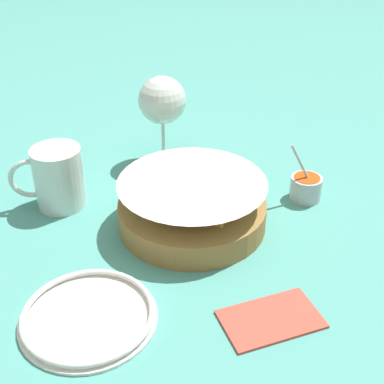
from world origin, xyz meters
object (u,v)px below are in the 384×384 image
(sauce_cup, at_px, (306,187))
(side_plate, at_px, (88,316))
(food_basket, at_px, (192,206))
(beer_mug, at_px, (58,180))
(wine_glass, at_px, (162,102))

(sauce_cup, relative_size, side_plate, 0.60)
(food_basket, distance_m, sauce_cup, 0.22)
(sauce_cup, relative_size, beer_mug, 0.88)
(wine_glass, relative_size, beer_mug, 1.38)
(sauce_cup, height_order, beer_mug, sauce_cup)
(food_basket, xyz_separation_m, beer_mug, (0.22, -0.10, 0.01))
(beer_mug, height_order, side_plate, beer_mug)
(beer_mug, xyz_separation_m, side_plate, (-0.05, 0.30, -0.04))
(food_basket, height_order, wine_glass, wine_glass)
(sauce_cup, xyz_separation_m, side_plate, (0.39, 0.24, -0.02))
(food_basket, relative_size, sauce_cup, 2.19)
(food_basket, relative_size, wine_glass, 1.39)
(food_basket, distance_m, side_plate, 0.26)
(beer_mug, bearing_deg, sauce_cup, 172.97)
(sauce_cup, bearing_deg, side_plate, 31.76)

